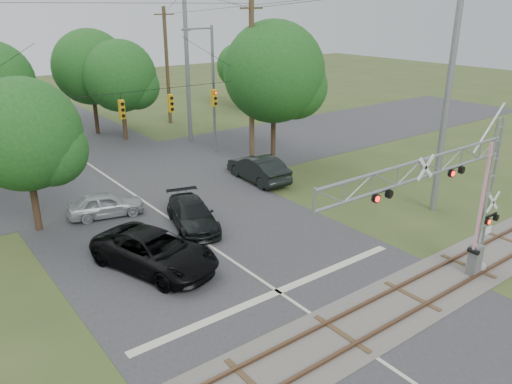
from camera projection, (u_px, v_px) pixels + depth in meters
ground at (387, 365)px, 16.07m from camera, size 160.00×160.00×0.00m
road_main at (217, 251)px, 23.52m from camera, size 14.00×90.00×0.02m
road_cross at (105, 175)px, 33.96m from camera, size 90.00×12.00×0.02m
railroad_track at (341, 334)px, 17.55m from camera, size 90.00×3.20×0.17m
crossing_gantry at (449, 196)px, 18.67m from camera, size 10.52×0.86×6.74m
traffic_signal_span at (136, 99)px, 29.52m from camera, size 19.34×0.36×11.50m
pickup_black at (155, 251)px, 21.73m from camera, size 4.52×6.56×1.67m
car_dark at (192, 215)px, 25.83m from camera, size 3.28×5.27×1.42m
sedan_silver at (106, 204)px, 27.21m from camera, size 4.31×2.53×1.38m
suv_dark at (258, 168)px, 32.67m from camera, size 2.15×5.29×1.71m
streetlight at (211, 84)px, 37.65m from camera, size 2.54×0.26×9.53m
utility_poles at (137, 87)px, 31.41m from camera, size 26.97×29.28×12.61m
treeline at (57, 81)px, 37.74m from camera, size 51.35×28.26×10.06m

